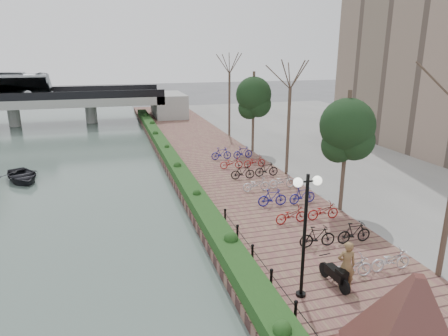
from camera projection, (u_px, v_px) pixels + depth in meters
name	position (u px, v px, depth m)	size (l,w,h in m)	color
promenade	(227.00, 176.00, 28.82)	(8.00, 75.00, 0.50)	brown
inland_pavement	(411.00, 160.00, 33.10)	(24.00, 75.00, 0.50)	slate
hedge	(174.00, 163.00, 30.06)	(1.10, 56.00, 0.60)	#1C3D16
chain_fence	(283.00, 295.00, 13.67)	(0.10, 14.10, 0.70)	black
granite_monument	(411.00, 331.00, 10.00)	(5.47, 5.47, 3.19)	#43271C
lamppost	(306.00, 209.00, 13.30)	(1.02, 0.32, 4.53)	black
motorcycle	(334.00, 273.00, 14.74)	(0.48, 1.53, 0.96)	black
pedestrian	(346.00, 265.00, 14.44)	(0.68, 0.44, 1.86)	brown
bicycle_parking	(278.00, 190.00, 23.70)	(2.40, 19.89, 1.00)	silver
street_trees	(311.00, 139.00, 24.49)	(3.20, 37.12, 6.80)	#3D2E24
bridge	(10.00, 99.00, 48.17)	(36.00, 10.77, 6.50)	#969691
boat	(22.00, 176.00, 28.16)	(2.79, 3.90, 0.81)	black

